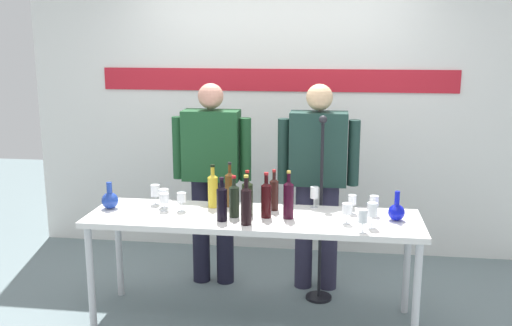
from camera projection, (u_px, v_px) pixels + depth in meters
ground_plane at (253, 319)px, 4.17m from camera, size 10.00×10.00×0.00m
back_wall at (276, 91)px, 5.29m from camera, size 4.59×0.11×3.00m
display_table at (253, 225)px, 4.01m from camera, size 2.29×0.63×0.78m
decanter_blue_left at (110, 200)px, 4.16m from camera, size 0.12×0.12×0.19m
decanter_blue_right at (396, 211)px, 3.89m from camera, size 0.11×0.11×0.20m
presenter_left at (212, 171)px, 4.62m from camera, size 0.63×0.22×1.63m
presenter_right at (318, 174)px, 4.51m from camera, size 0.63×0.22×1.64m
wine_bottle_0 at (247, 197)px, 3.99m from camera, size 0.08×0.08×0.32m
wine_bottle_1 at (230, 188)px, 4.20m from camera, size 0.07×0.07×0.33m
wine_bottle_2 at (266, 198)px, 3.94m from camera, size 0.07×0.07×0.31m
wine_bottle_3 at (213, 189)px, 4.18m from camera, size 0.07×0.07×0.31m
wine_bottle_4 at (246, 204)px, 3.79m from camera, size 0.07×0.07×0.33m
wine_bottle_5 at (274, 193)px, 4.11m from camera, size 0.06×0.06×0.29m
wine_bottle_6 at (288, 198)px, 3.92m from camera, size 0.07×0.07×0.33m
wine_bottle_7 at (234, 199)px, 3.96m from camera, size 0.07×0.07×0.29m
wine_bottle_8 at (222, 202)px, 3.87m from camera, size 0.07×0.07×0.30m
wine_glass_left_0 at (164, 195)px, 4.18m from camera, size 0.07×0.07×0.14m
wine_glass_left_1 at (155, 191)px, 4.26m from camera, size 0.07×0.07×0.15m
wine_glass_left_2 at (182, 198)px, 4.10m from camera, size 0.07×0.07×0.13m
wine_glass_left_3 at (164, 198)px, 4.10m from camera, size 0.07×0.07×0.13m
wine_glass_right_0 at (314, 193)px, 4.17m from camera, size 0.06×0.06×0.16m
wine_glass_right_1 at (374, 201)px, 3.99m from camera, size 0.06×0.06×0.14m
wine_glass_right_2 at (372, 210)px, 3.73m from camera, size 0.07×0.07×0.17m
wine_glass_right_3 at (363, 217)px, 3.64m from camera, size 0.06×0.06×0.15m
wine_glass_right_4 at (352, 200)px, 4.04m from camera, size 0.06×0.06×0.13m
wine_glass_right_5 at (347, 209)px, 3.82m from camera, size 0.06×0.06×0.14m
microphone_stand at (320, 241)px, 4.40m from camera, size 0.20×0.20×1.43m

